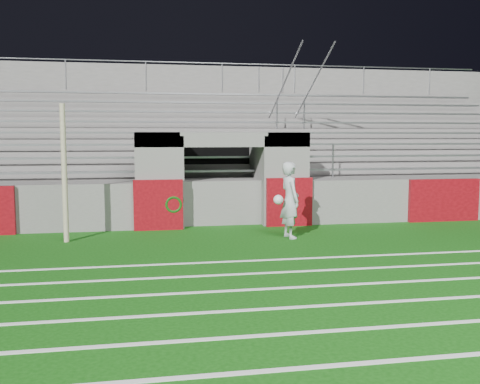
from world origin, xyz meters
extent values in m
plane|color=#0F490C|center=(0.00, 0.00, 0.00)|extent=(90.00, 90.00, 0.00)
cylinder|color=tan|center=(-4.00, 1.70, 1.62)|extent=(0.13, 0.13, 3.25)
cube|color=white|center=(0.00, -6.00, 0.01)|extent=(28.00, 0.09, 0.01)
cube|color=white|center=(0.00, -5.00, 0.01)|extent=(28.00, 0.09, 0.01)
cube|color=white|center=(0.00, -4.00, 0.01)|extent=(28.00, 0.09, 0.01)
cube|color=white|center=(0.00, -3.00, 0.01)|extent=(28.00, 0.09, 0.01)
cube|color=white|center=(0.00, -2.00, 0.01)|extent=(28.00, 0.09, 0.01)
cube|color=white|center=(0.00, -1.00, 0.01)|extent=(28.00, 0.09, 0.01)
cube|color=#63615E|center=(7.70, 3.17, 0.62)|extent=(10.60, 0.35, 1.25)
cube|color=#63615E|center=(-1.80, 3.50, 1.30)|extent=(1.20, 1.00, 2.60)
cube|color=#63615E|center=(1.80, 3.50, 1.30)|extent=(1.20, 1.00, 2.60)
cube|color=black|center=(0.00, 5.20, 1.25)|extent=(2.60, 0.20, 2.50)
cube|color=#63615E|center=(-1.15, 4.10, 1.25)|extent=(0.10, 2.20, 2.50)
cube|color=#63615E|center=(1.15, 4.10, 1.25)|extent=(0.10, 2.20, 2.50)
cube|color=#63615E|center=(0.00, 3.50, 2.40)|extent=(4.80, 1.00, 0.40)
cube|color=#63615E|center=(0.00, 7.35, 1.15)|extent=(26.00, 8.00, 0.20)
cube|color=#63615E|center=(0.00, 7.35, 0.53)|extent=(26.00, 8.00, 1.05)
cube|color=#61080E|center=(-1.80, 2.94, 0.68)|extent=(1.30, 0.15, 1.35)
cube|color=#61080E|center=(1.80, 2.94, 0.68)|extent=(1.30, 0.15, 1.35)
cube|color=#61080E|center=(6.50, 2.94, 0.62)|extent=(2.20, 0.15, 1.25)
cube|color=#93969B|center=(0.00, 4.43, 1.47)|extent=(23.00, 0.28, 0.06)
cube|color=#63615E|center=(0.00, 5.28, 1.44)|extent=(24.00, 0.75, 0.38)
cube|color=#93969B|center=(0.00, 5.18, 1.85)|extent=(23.00, 0.28, 0.06)
cube|color=#63615E|center=(0.00, 6.03, 1.63)|extent=(24.00, 0.75, 0.76)
cube|color=#93969B|center=(0.00, 5.93, 2.23)|extent=(23.00, 0.28, 0.06)
cube|color=#63615E|center=(0.00, 6.78, 1.82)|extent=(24.00, 0.75, 1.14)
cube|color=#93969B|center=(0.00, 6.68, 2.61)|extent=(23.00, 0.28, 0.06)
cube|color=#63615E|center=(0.00, 7.53, 2.01)|extent=(24.00, 0.75, 1.52)
cube|color=#93969B|center=(0.00, 7.43, 2.99)|extent=(23.00, 0.28, 0.06)
cube|color=#63615E|center=(0.00, 8.28, 2.20)|extent=(24.00, 0.75, 1.90)
cube|color=#93969B|center=(0.00, 8.18, 3.37)|extent=(23.00, 0.28, 0.06)
cube|color=#63615E|center=(0.00, 9.03, 2.39)|extent=(24.00, 0.75, 2.28)
cube|color=#93969B|center=(0.00, 8.93, 3.75)|extent=(23.00, 0.28, 0.06)
cube|color=#63615E|center=(0.00, 9.78, 2.58)|extent=(24.00, 0.75, 2.66)
cube|color=#93969B|center=(0.00, 9.68, 4.13)|extent=(23.00, 0.28, 0.06)
cube|color=#63615E|center=(0.00, 10.45, 2.65)|extent=(26.00, 0.60, 5.29)
cylinder|color=#A5A8AD|center=(2.50, 4.15, 1.75)|extent=(0.05, 0.05, 1.00)
cylinder|color=#A5A8AD|center=(2.50, 7.15, 3.27)|extent=(0.05, 0.05, 1.00)
cylinder|color=#A5A8AD|center=(2.50, 10.15, 4.79)|extent=(0.05, 0.05, 1.00)
cylinder|color=#A5A8AD|center=(2.50, 7.15, 3.77)|extent=(0.05, 6.02, 3.08)
cylinder|color=#A5A8AD|center=(3.50, 4.15, 1.75)|extent=(0.05, 0.05, 1.00)
cylinder|color=#A5A8AD|center=(3.50, 7.15, 3.27)|extent=(0.05, 0.05, 1.00)
cylinder|color=#A5A8AD|center=(3.50, 10.15, 4.79)|extent=(0.05, 0.05, 1.00)
cylinder|color=#A5A8AD|center=(3.50, 7.15, 3.77)|extent=(0.05, 6.02, 3.08)
cylinder|color=#A5A8AD|center=(-5.00, 10.15, 4.84)|extent=(0.05, 0.05, 1.10)
cylinder|color=#A5A8AD|center=(-2.00, 10.15, 4.84)|extent=(0.05, 0.05, 1.10)
cylinder|color=#A5A8AD|center=(1.00, 10.15, 4.84)|extent=(0.05, 0.05, 1.10)
cylinder|color=#A5A8AD|center=(4.00, 10.15, 4.84)|extent=(0.05, 0.05, 1.10)
cylinder|color=#A5A8AD|center=(7.00, 10.15, 4.84)|extent=(0.05, 0.05, 1.10)
cylinder|color=#A5A8AD|center=(10.00, 10.15, 4.84)|extent=(0.05, 0.05, 1.10)
cylinder|color=#A5A8AD|center=(0.00, 10.15, 5.39)|extent=(24.00, 0.05, 0.05)
imported|color=#AFB5B9|center=(1.35, 1.26, 0.94)|extent=(0.56, 0.75, 1.88)
sphere|color=white|center=(1.00, 1.05, 0.98)|extent=(0.23, 0.23, 0.23)
torus|color=#0C4011|center=(-1.40, 2.95, 0.78)|extent=(0.54, 0.10, 0.54)
torus|color=#0E460E|center=(-1.40, 2.90, 0.68)|extent=(0.47, 0.09, 0.47)
camera|label=1|loc=(-2.19, -11.30, 2.48)|focal=40.00mm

